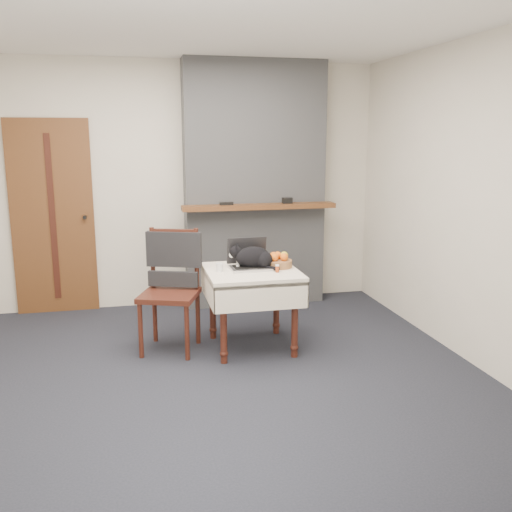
{
  "coord_description": "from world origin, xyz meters",
  "views": [
    {
      "loc": [
        -0.44,
        -4.15,
        1.84
      ],
      "look_at": [
        0.6,
        0.44,
        0.83
      ],
      "focal_mm": 40.0,
      "sensor_mm": 36.0,
      "label": 1
    }
  ],
  "objects_px": {
    "cat": "(254,258)",
    "fruit_basket": "(279,261)",
    "chair": "(172,273)",
    "cream_jar": "(220,267)",
    "door": "(53,218)",
    "side_table": "(252,283)",
    "pill_bottle": "(277,268)",
    "laptop": "(249,261)"
  },
  "relations": [
    {
      "from": "cat",
      "to": "fruit_basket",
      "type": "bearing_deg",
      "value": 19.11
    },
    {
      "from": "chair",
      "to": "cream_jar",
      "type": "bearing_deg",
      "value": -5.25
    },
    {
      "from": "door",
      "to": "fruit_basket",
      "type": "xyz_separation_m",
      "value": [
        2.02,
        -1.44,
        -0.25
      ]
    },
    {
      "from": "fruit_basket",
      "to": "chair",
      "type": "relative_size",
      "value": 0.22
    },
    {
      "from": "side_table",
      "to": "fruit_basket",
      "type": "relative_size",
      "value": 3.38
    },
    {
      "from": "cream_jar",
      "to": "cat",
      "type": "bearing_deg",
      "value": 9.08
    },
    {
      "from": "pill_bottle",
      "to": "fruit_basket",
      "type": "bearing_deg",
      "value": 71.33
    },
    {
      "from": "side_table",
      "to": "laptop",
      "type": "distance_m",
      "value": 0.19
    },
    {
      "from": "fruit_basket",
      "to": "cream_jar",
      "type": "bearing_deg",
      "value": -175.06
    },
    {
      "from": "side_table",
      "to": "pill_bottle",
      "type": "xyz_separation_m",
      "value": [
        0.19,
        -0.14,
        0.15
      ]
    },
    {
      "from": "door",
      "to": "pill_bottle",
      "type": "xyz_separation_m",
      "value": [
        1.96,
        -1.62,
        -0.26
      ]
    },
    {
      "from": "pill_bottle",
      "to": "side_table",
      "type": "bearing_deg",
      "value": 143.81
    },
    {
      "from": "door",
      "to": "side_table",
      "type": "bearing_deg",
      "value": -39.98
    },
    {
      "from": "chair",
      "to": "side_table",
      "type": "bearing_deg",
      "value": 4.85
    },
    {
      "from": "cat",
      "to": "fruit_basket",
      "type": "relative_size",
      "value": 1.77
    },
    {
      "from": "door",
      "to": "cat",
      "type": "height_order",
      "value": "door"
    },
    {
      "from": "door",
      "to": "chair",
      "type": "relative_size",
      "value": 1.91
    },
    {
      "from": "door",
      "to": "laptop",
      "type": "relative_size",
      "value": 5.65
    },
    {
      "from": "cream_jar",
      "to": "laptop",
      "type": "bearing_deg",
      "value": 17.01
    },
    {
      "from": "laptop",
      "to": "cream_jar",
      "type": "relative_size",
      "value": 5.01
    },
    {
      "from": "side_table",
      "to": "pill_bottle",
      "type": "bearing_deg",
      "value": -36.19
    },
    {
      "from": "side_table",
      "to": "chair",
      "type": "height_order",
      "value": "chair"
    },
    {
      "from": "laptop",
      "to": "cream_jar",
      "type": "xyz_separation_m",
      "value": [
        -0.27,
        -0.08,
        -0.03
      ]
    },
    {
      "from": "laptop",
      "to": "pill_bottle",
      "type": "bearing_deg",
      "value": -49.14
    },
    {
      "from": "side_table",
      "to": "laptop",
      "type": "height_order",
      "value": "laptop"
    },
    {
      "from": "pill_bottle",
      "to": "fruit_basket",
      "type": "xyz_separation_m",
      "value": [
        0.06,
        0.18,
        0.02
      ]
    },
    {
      "from": "cream_jar",
      "to": "side_table",
      "type": "bearing_deg",
      "value": 0.42
    },
    {
      "from": "side_table",
      "to": "cat",
      "type": "relative_size",
      "value": 1.91
    },
    {
      "from": "laptop",
      "to": "fruit_basket",
      "type": "relative_size",
      "value": 1.53
    },
    {
      "from": "cat",
      "to": "pill_bottle",
      "type": "relative_size",
      "value": 6.07
    },
    {
      "from": "side_table",
      "to": "chair",
      "type": "relative_size",
      "value": 0.75
    },
    {
      "from": "side_table",
      "to": "cat",
      "type": "height_order",
      "value": "cat"
    },
    {
      "from": "cream_jar",
      "to": "pill_bottle",
      "type": "relative_size",
      "value": 1.05
    },
    {
      "from": "pill_bottle",
      "to": "fruit_basket",
      "type": "height_order",
      "value": "fruit_basket"
    },
    {
      "from": "cream_jar",
      "to": "chair",
      "type": "distance_m",
      "value": 0.43
    },
    {
      "from": "door",
      "to": "side_table",
      "type": "relative_size",
      "value": 2.56
    },
    {
      "from": "cream_jar",
      "to": "fruit_basket",
      "type": "relative_size",
      "value": 0.31
    },
    {
      "from": "laptop",
      "to": "fruit_basket",
      "type": "xyz_separation_m",
      "value": [
        0.26,
        -0.04,
        -0.01
      ]
    },
    {
      "from": "cat",
      "to": "pill_bottle",
      "type": "xyz_separation_m",
      "value": [
        0.16,
        -0.19,
        -0.06
      ]
    },
    {
      "from": "cat",
      "to": "fruit_basket",
      "type": "height_order",
      "value": "cat"
    },
    {
      "from": "door",
      "to": "cat",
      "type": "distance_m",
      "value": 2.31
    },
    {
      "from": "laptop",
      "to": "fruit_basket",
      "type": "distance_m",
      "value": 0.26
    }
  ]
}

